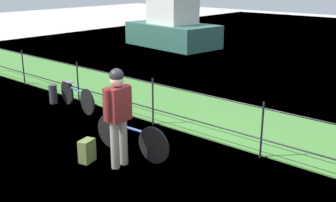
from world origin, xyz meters
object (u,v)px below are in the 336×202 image
(mooring_bollard, at_px, (53,94))
(moored_boat_near, at_px, (173,28))
(wooden_crate, at_px, (114,109))
(backpack_on_paving, at_px, (87,151))
(terrier_dog, at_px, (115,98))
(cyclist_person, at_px, (118,109))
(bicycle_main, at_px, (131,137))
(bicycle_parked, at_px, (76,96))

(mooring_bollard, height_order, moored_boat_near, moored_boat_near)
(wooden_crate, distance_m, backpack_on_paving, 0.89)
(terrier_dog, height_order, cyclist_person, cyclist_person)
(bicycle_main, relative_size, bicycle_parked, 1.03)
(bicycle_main, distance_m, bicycle_parked, 3.04)
(bicycle_main, distance_m, moored_boat_near, 11.86)
(cyclist_person, bearing_deg, bicycle_main, 112.98)
(bicycle_parked, distance_m, moored_boat_near, 9.50)
(terrier_dog, bearing_deg, wooden_crate, -177.66)
(bicycle_parked, bearing_deg, backpack_on_paving, -33.83)
(bicycle_main, distance_m, cyclist_person, 0.82)
(cyclist_person, height_order, moored_boat_near, moored_boat_near)
(terrier_dog, height_order, backpack_on_paving, terrier_dog)
(bicycle_main, xyz_separation_m, mooring_bollard, (-3.69, 0.89, -0.11))
(wooden_crate, distance_m, terrier_dog, 0.21)
(wooden_crate, height_order, bicycle_parked, wooden_crate)
(backpack_on_paving, xyz_separation_m, bicycle_parked, (-2.52, 1.69, 0.13))
(bicycle_main, relative_size, wooden_crate, 5.18)
(wooden_crate, xyz_separation_m, backpack_on_paving, (0.02, -0.68, -0.58))
(wooden_crate, xyz_separation_m, moored_boat_near, (-6.69, 9.52, 0.02))
(wooden_crate, relative_size, backpack_on_paving, 0.82)
(cyclist_person, height_order, backpack_on_paving, cyclist_person)
(terrier_dog, height_order, moored_boat_near, moored_boat_near)
(bicycle_main, relative_size, mooring_bollard, 3.56)
(terrier_dog, bearing_deg, bicycle_main, 2.34)
(wooden_crate, height_order, mooring_bollard, wooden_crate)
(cyclist_person, relative_size, bicycle_parked, 1.02)
(wooden_crate, xyz_separation_m, bicycle_parked, (-2.49, 1.01, -0.45))
(cyclist_person, distance_m, mooring_bollard, 4.17)
(terrier_dog, distance_m, mooring_bollard, 3.54)
(wooden_crate, bearing_deg, moored_boat_near, 125.11)
(terrier_dog, height_order, bicycle_parked, terrier_dog)
(bicycle_main, xyz_separation_m, backpack_on_paving, (-0.36, -0.69, -0.14))
(wooden_crate, relative_size, mooring_bollard, 0.69)
(bicycle_main, relative_size, backpack_on_paving, 4.23)
(wooden_crate, bearing_deg, terrier_dog, 2.34)
(terrier_dog, relative_size, mooring_bollard, 0.67)
(cyclist_person, relative_size, mooring_bollard, 3.55)
(backpack_on_paving, bearing_deg, wooden_crate, -12.19)
(cyclist_person, bearing_deg, backpack_on_paving, -155.28)
(bicycle_main, relative_size, terrier_dog, 5.32)
(wooden_crate, bearing_deg, backpack_on_paving, -88.06)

